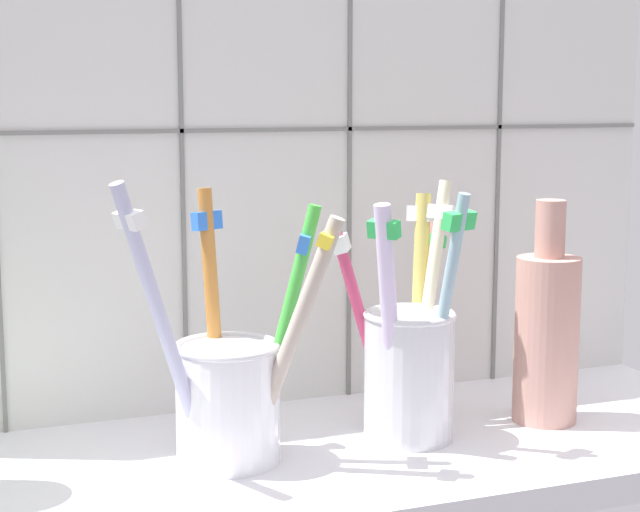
% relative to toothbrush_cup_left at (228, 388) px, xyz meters
% --- Properties ---
extents(counter_slab, '(0.64, 0.22, 0.02)m').
position_rel_toothbrush_cup_left_xyz_m(counter_slab, '(0.06, -0.00, -0.06)').
color(counter_slab, silver).
rests_on(counter_slab, ground).
extents(tile_wall_back, '(0.64, 0.02, 0.45)m').
position_rel_toothbrush_cup_left_xyz_m(tile_wall_back, '(0.06, 0.12, 0.16)').
color(tile_wall_back, silver).
rests_on(tile_wall_back, ground).
extents(toothbrush_cup_left, '(0.14, 0.09, 0.18)m').
position_rel_toothbrush_cup_left_xyz_m(toothbrush_cup_left, '(0.00, 0.00, 0.00)').
color(toothbrush_cup_left, white).
rests_on(toothbrush_cup_left, counter_slab).
extents(toothbrush_cup_right, '(0.10, 0.10, 0.17)m').
position_rel_toothbrush_cup_left_xyz_m(toothbrush_cup_right, '(0.13, 0.00, 0.01)').
color(toothbrush_cup_right, silver).
rests_on(toothbrush_cup_right, counter_slab).
extents(ceramic_vase, '(0.05, 0.05, 0.16)m').
position_rel_toothbrush_cup_left_xyz_m(ceramic_vase, '(0.23, -0.01, 0.02)').
color(ceramic_vase, tan).
rests_on(ceramic_vase, counter_slab).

